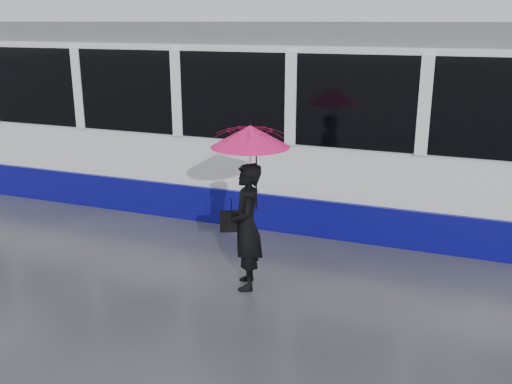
% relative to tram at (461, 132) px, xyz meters
% --- Properties ---
extents(ground, '(90.00, 90.00, 0.00)m').
position_rel_tram_xyz_m(ground, '(-3.01, -2.50, -1.64)').
color(ground, '#2E2D33').
rests_on(ground, ground).
extents(rails, '(34.00, 1.51, 0.02)m').
position_rel_tram_xyz_m(rails, '(-3.01, -0.00, -1.63)').
color(rails, '#3F3D38').
rests_on(rails, ground).
extents(tram, '(26.00, 2.56, 3.35)m').
position_rel_tram_xyz_m(tram, '(0.00, 0.00, 0.00)').
color(tram, white).
rests_on(tram, ground).
extents(woman, '(0.61, 0.72, 1.67)m').
position_rel_tram_xyz_m(woman, '(-2.40, -3.32, -0.80)').
color(woman, black).
rests_on(woman, ground).
extents(umbrella, '(1.28, 1.28, 1.12)m').
position_rel_tram_xyz_m(umbrella, '(-2.35, -3.32, 0.19)').
color(umbrella, '#E2138D').
rests_on(umbrella, ground).
extents(handbag, '(0.32, 0.24, 0.44)m').
position_rel_tram_xyz_m(handbag, '(-2.62, -3.30, -0.76)').
color(handbag, black).
rests_on(handbag, ground).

